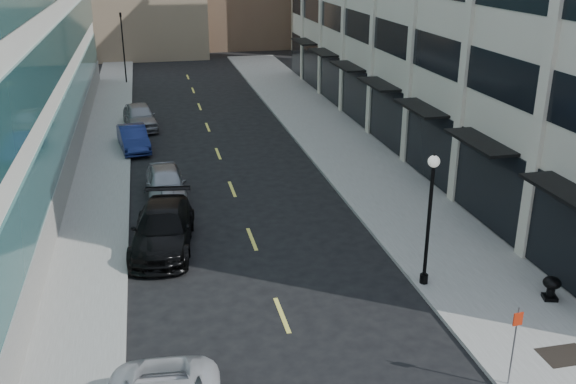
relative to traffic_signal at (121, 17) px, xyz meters
name	(u,v)px	position (x,y,z in m)	size (l,w,h in m)	color
sidewalk_right	(374,177)	(13.00, -28.00, -5.64)	(5.00, 80.00, 0.15)	gray
sidewalk_left	(98,198)	(-1.00, -28.00, -5.64)	(3.00, 80.00, 0.15)	gray
grate_far	(564,355)	(13.10, -44.20, -5.56)	(1.40, 1.00, 0.01)	black
road_centerline	(241,212)	(5.50, -31.00, -5.71)	(0.15, 68.20, 0.01)	#D8CC4C
traffic_signal	(121,17)	(0.00, 0.00, 0.00)	(0.66, 0.66, 6.98)	black
car_black_pickup	(163,229)	(1.91, -34.00, -4.89)	(2.32, 5.70, 1.65)	black
car_silver_sedan	(166,183)	(2.25, -28.51, -4.94)	(1.84, 4.58, 1.56)	gray
car_blue_sedan	(133,138)	(0.70, -20.19, -5.00)	(1.52, 4.36, 1.44)	navy
car_grey_sedan	(140,116)	(1.11, -15.26, -4.90)	(1.93, 4.80, 1.64)	gray
lamppost	(430,209)	(10.84, -39.23, -2.70)	(0.41, 0.41, 4.88)	black
sign_post	(515,335)	(10.80, -45.01, -4.01)	(0.28, 0.07, 2.42)	slate
urn_planter	(552,286)	(14.56, -41.22, -5.06)	(0.61, 0.61, 0.84)	black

